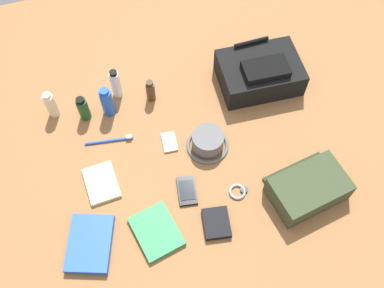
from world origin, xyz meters
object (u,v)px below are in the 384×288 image
Objects in this scene: cell_phone at (187,191)px; toothpaste_tube at (116,84)px; travel_guidebook at (156,232)px; notepad at (101,183)px; deodorant_spray at (107,102)px; wallet at (216,223)px; backpack at (260,72)px; shampoo_bottle at (83,109)px; wristwatch at (238,191)px; lotion_bottle at (51,105)px; toothbrush at (112,140)px; bucket_hat at (208,142)px; paperback_novel at (90,244)px; toiletry_pouch at (308,188)px; media_player at (169,142)px; cologne_bottle at (150,91)px.

toothpaste_tube is at bearing 105.48° from cell_phone.
travel_guidebook is 0.28m from notepad.
wallet is (0.25, -0.57, -0.06)m from deodorant_spray.
notepad is (-0.29, 0.12, 0.00)m from cell_phone.
toothpaste_tube reaches higher than cell_phone.
deodorant_spray is (-0.62, 0.04, 0.01)m from backpack.
wristwatch is at bearing -46.85° from shampoo_bottle.
shampoo_bottle is at bearing -24.06° from lotion_bottle.
lotion_bottle is at bearing 134.02° from toothbrush.
cell_phone is at bearing -74.52° from toothpaste_tube.
backpack reaches higher than bucket_hat.
bucket_hat is at bearing -31.65° from lotion_bottle.
deodorant_spray is at bearing 70.59° from paperback_novel.
wristwatch is 0.47× the size of notepad.
toiletry_pouch reaches higher than wristwatch.
toothpaste_tube is at bearing 65.73° from notepad.
toothpaste_tube is 1.19× the size of cell_phone.
toothbrush is (-0.02, -0.14, -0.06)m from deodorant_spray.
wallet reaches higher than notepad.
bucket_hat is at bearing 101.56° from wristwatch.
lotion_bottle reaches higher than toiletry_pouch.
bucket_hat is 0.42m from notepad.
toothpaste_tube reaches higher than notepad.
backpack reaches higher than media_player.
backpack is 2.25× the size of notepad.
toiletry_pouch is 1.02m from lotion_bottle.
toothpaste_tube is 0.73× the size of travel_guidebook.
toothpaste_tube is (0.15, 0.07, 0.01)m from shampoo_bottle.
cologne_bottle is at bearing -6.63° from lotion_bottle.
bucket_hat reaches higher than media_player.
wallet is at bearing -54.00° from lotion_bottle.
wallet is at bearing -58.20° from toothbrush.
notepad is (-0.15, -0.38, -0.06)m from toothpaste_tube.
lotion_bottle reaches higher than wallet.
travel_guidebook is at bearing -6.67° from paperback_novel.
wristwatch is 0.52m from toothbrush.
wallet is (0.46, -0.63, -0.05)m from lotion_bottle.
bucket_hat is 1.26× the size of lotion_bottle.
cologne_bottle is at bearing 110.83° from wristwatch.
wristwatch is at bearing -18.56° from cell_phone.
cologne_bottle reaches higher than cell_phone.
wallet is at bearing -82.87° from cologne_bottle.
shampoo_bottle is 1.07× the size of wallet.
shampoo_bottle is 0.52m from cell_phone.
lotion_bottle is at bearing 104.73° from notepad.
notepad reaches higher than media_player.
backpack reaches higher than travel_guidebook.
paperback_novel reaches higher than toothbrush.
backpack is 0.72m from shampoo_bottle.
toiletry_pouch is 0.40m from bucket_hat.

